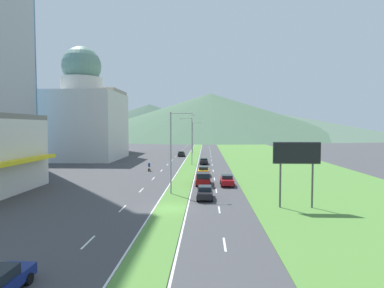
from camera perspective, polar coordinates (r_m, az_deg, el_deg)
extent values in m
plane|color=#424244|center=(34.79, -3.78, -11.34)|extent=(600.00, 600.00, 0.00)
cube|color=#518438|center=(93.96, 0.24, -2.19)|extent=(3.20, 240.00, 0.06)
cube|color=#518438|center=(95.39, 12.71, -2.19)|extent=(24.00, 240.00, 0.06)
cube|color=silver|center=(26.48, -17.83, -16.14)|extent=(0.16, 2.80, 0.01)
cube|color=silver|center=(35.57, -12.15, -11.07)|extent=(0.16, 2.80, 0.01)
cube|color=silver|center=(45.02, -8.92, -8.04)|extent=(0.16, 2.80, 0.01)
cube|color=silver|center=(54.64, -6.84, -6.05)|extent=(0.16, 2.80, 0.01)
cube|color=silver|center=(64.35, -5.40, -4.66)|extent=(0.16, 2.80, 0.01)
cube|color=silver|center=(74.12, -4.34, -3.63)|extent=(0.16, 2.80, 0.01)
cube|color=silver|center=(83.93, -3.53, -2.84)|extent=(0.16, 2.80, 0.01)
cube|color=silver|center=(93.77, -2.89, -2.22)|extent=(0.16, 2.80, 0.01)
cube|color=silver|center=(103.62, -2.37, -1.71)|extent=(0.16, 2.80, 0.01)
cube|color=silver|center=(113.49, -1.94, -1.30)|extent=(0.16, 2.80, 0.01)
cube|color=silver|center=(123.37, -1.58, -0.94)|extent=(0.16, 2.80, 0.01)
cube|color=silver|center=(133.26, -1.28, -0.65)|extent=(0.16, 2.80, 0.01)
cube|color=silver|center=(143.15, -1.01, -0.39)|extent=(0.16, 2.80, 0.01)
cube|color=silver|center=(153.05, -0.78, -0.16)|extent=(0.16, 2.80, 0.01)
cube|color=silver|center=(25.01, 5.77, -17.18)|extent=(0.16, 2.80, 0.01)
cube|color=silver|center=(34.49, 4.82, -11.46)|extent=(0.16, 2.80, 0.01)
cube|color=silver|center=(44.16, 4.30, -8.23)|extent=(0.16, 2.80, 0.01)
cube|color=silver|center=(53.94, 3.97, -6.16)|extent=(0.16, 2.80, 0.01)
cube|color=silver|center=(63.76, 3.75, -4.73)|extent=(0.16, 2.80, 0.01)
cube|color=silver|center=(73.61, 3.58, -3.68)|extent=(0.16, 2.80, 0.01)
cube|color=silver|center=(83.48, 3.46, -2.88)|extent=(0.16, 2.80, 0.01)
cube|color=silver|center=(93.36, 3.36, -2.24)|extent=(0.16, 2.80, 0.01)
cube|color=silver|center=(103.26, 3.28, -1.73)|extent=(0.16, 2.80, 0.01)
cube|color=silver|center=(113.16, 3.22, -1.31)|extent=(0.16, 2.80, 0.01)
cube|color=silver|center=(123.06, 3.16, -0.96)|extent=(0.16, 2.80, 0.01)
cube|color=silver|center=(132.97, 3.11, -0.66)|extent=(0.16, 2.80, 0.01)
cube|color=silver|center=(142.88, 3.07, -0.40)|extent=(0.16, 2.80, 0.01)
cube|color=silver|center=(152.80, 3.04, -0.17)|extent=(0.16, 2.80, 0.01)
cube|color=silver|center=(94.05, -0.82, -2.20)|extent=(0.16, 240.00, 0.01)
cube|color=silver|center=(93.91, 1.31, -2.21)|extent=(0.16, 240.00, 0.01)
cube|color=yellow|center=(44.50, -29.81, -2.91)|extent=(2.82, 19.17, 0.61)
cube|color=silver|center=(90.57, -18.71, 2.98)|extent=(19.73, 19.73, 17.51)
cylinder|color=beige|center=(91.22, -18.83, 9.76)|extent=(10.57, 10.57, 4.03)
sphere|color=slate|center=(91.96, -18.88, 12.87)|extent=(10.07, 10.07, 10.07)
cube|color=#9E9384|center=(112.58, -16.46, 3.82)|extent=(16.45, 16.45, 20.73)
cone|color=#3D5647|center=(300.40, -7.49, 4.18)|extent=(178.75, 178.75, 29.20)
cone|color=#47664C|center=(266.57, 3.28, 5.06)|extent=(224.26, 224.26, 35.84)
cone|color=#516B56|center=(285.44, 13.77, 3.34)|extent=(214.78, 214.78, 20.83)
cylinder|color=#99999E|center=(41.40, -3.74, -1.65)|extent=(0.18, 0.18, 10.50)
cylinder|color=#99999E|center=(41.17, -1.80, 5.44)|extent=(2.83, 0.12, 0.10)
ellipsoid|color=silver|center=(41.09, 0.18, 5.16)|extent=(0.56, 0.28, 0.20)
cylinder|color=#99999E|center=(72.69, -0.01, 0.45)|extent=(0.18, 0.18, 10.64)
cylinder|color=#99999E|center=(72.83, -1.07, 4.52)|extent=(2.72, 0.35, 0.10)
ellipsoid|color=silver|center=(73.05, -2.13, 4.36)|extent=(0.56, 0.28, 0.20)
cylinder|color=#99999E|center=(104.22, 0.11, 1.09)|extent=(0.18, 0.18, 10.10)
cylinder|color=#99999E|center=(104.23, 0.90, 3.79)|extent=(2.87, 0.33, 0.10)
ellipsoid|color=silver|center=(104.31, 1.68, 3.67)|extent=(0.56, 0.28, 0.20)
cylinder|color=#4C4C51|center=(35.87, 15.28, -7.06)|extent=(0.20, 0.20, 4.82)
cylinder|color=#4C4C51|center=(36.75, 20.44, -6.90)|extent=(0.20, 0.20, 4.82)
cube|color=black|center=(35.75, 18.02, -1.52)|extent=(4.80, 0.16, 2.12)
cube|color=#4C4C51|center=(35.86, 17.97, -1.51)|extent=(5.00, 0.08, 2.32)
cube|color=black|center=(94.22, -1.88, -1.78)|extent=(1.79, 4.01, 0.73)
cube|color=black|center=(94.01, -1.89, -1.43)|extent=(1.54, 1.76, 0.45)
cylinder|color=black|center=(95.55, -2.34, -1.93)|extent=(0.22, 0.64, 0.64)
cylinder|color=black|center=(95.42, -1.31, -1.94)|extent=(0.22, 0.64, 0.64)
cylinder|color=black|center=(93.09, -2.47, -2.06)|extent=(0.22, 0.64, 0.64)
cylinder|color=black|center=(92.96, -1.41, -2.07)|extent=(0.22, 0.64, 0.64)
cube|color=yellow|center=(57.16, 2.05, -4.93)|extent=(1.86, 4.22, 0.74)
cube|color=black|center=(57.24, 2.05, -4.27)|extent=(1.60, 1.86, 0.55)
cylinder|color=black|center=(55.92, 2.95, -5.50)|extent=(0.22, 0.64, 0.64)
cylinder|color=black|center=(55.93, 1.12, -5.49)|extent=(0.22, 0.64, 0.64)
cylinder|color=black|center=(58.51, 2.93, -5.12)|extent=(0.22, 0.64, 0.64)
cylinder|color=black|center=(58.52, 1.18, -5.11)|extent=(0.22, 0.64, 0.64)
cube|color=maroon|center=(47.99, 6.20, -6.51)|extent=(1.79, 4.13, 0.72)
cube|color=black|center=(48.06, 6.19, -5.74)|extent=(1.54, 1.82, 0.53)
cylinder|color=black|center=(46.86, 7.35, -7.20)|extent=(0.22, 0.64, 0.64)
cylinder|color=black|center=(46.75, 5.23, -7.21)|extent=(0.22, 0.64, 0.64)
cylinder|color=black|center=(49.37, 7.10, -6.67)|extent=(0.22, 0.64, 0.64)
cylinder|color=black|center=(49.27, 5.09, -6.68)|extent=(0.22, 0.64, 0.64)
cube|color=black|center=(39.15, 2.28, -8.70)|extent=(1.78, 4.22, 0.69)
cube|color=black|center=(39.20, 2.28, -7.78)|extent=(1.53, 1.86, 0.53)
cylinder|color=black|center=(37.95, 3.58, -9.62)|extent=(0.22, 0.64, 0.64)
cylinder|color=black|center=(37.96, 0.96, -9.61)|extent=(0.22, 0.64, 0.64)
cylinder|color=black|center=(40.51, 3.51, -8.80)|extent=(0.22, 0.64, 0.64)
cylinder|color=black|center=(40.51, 1.06, -8.80)|extent=(0.22, 0.64, 0.64)
cylinder|color=black|center=(21.17, -26.78, -20.45)|extent=(0.22, 0.64, 0.64)
cube|color=black|center=(74.79, 2.10, -3.09)|extent=(1.80, 4.27, 0.61)
cube|color=black|center=(74.91, 2.11, -2.68)|extent=(1.55, 1.88, 0.44)
cylinder|color=black|center=(73.51, 2.77, -3.44)|extent=(0.22, 0.64, 0.64)
cylinder|color=black|center=(73.52, 1.42, -3.43)|extent=(0.22, 0.64, 0.64)
cylinder|color=black|center=(76.14, 2.76, -3.21)|extent=(0.22, 0.64, 0.64)
cylinder|color=black|center=(76.15, 1.46, -3.21)|extent=(0.22, 0.64, 0.64)
cube|color=maroon|center=(48.53, 1.99, -6.24)|extent=(2.00, 5.40, 0.80)
cube|color=black|center=(46.82, 1.97, -5.59)|extent=(1.84, 2.00, 0.80)
cube|color=maroon|center=(49.52, 3.09, -5.33)|extent=(0.10, 3.20, 0.44)
cube|color=maroon|center=(49.54, 0.91, -5.32)|extent=(0.10, 3.20, 0.44)
cube|color=maroon|center=(51.05, 2.01, -5.07)|extent=(1.84, 0.10, 0.44)
cylinder|color=black|center=(47.00, 3.14, -7.04)|extent=(0.26, 0.80, 0.80)
cylinder|color=black|center=(47.02, 0.79, -7.04)|extent=(0.26, 0.80, 0.80)
cylinder|color=black|center=(50.19, 3.10, -6.39)|extent=(0.26, 0.80, 0.80)
cylinder|color=black|center=(50.21, 0.90, -6.39)|extent=(0.26, 0.80, 0.80)
cylinder|color=black|center=(64.50, -7.43, -4.39)|extent=(0.10, 0.60, 0.60)
cylinder|color=black|center=(63.13, -7.65, -4.56)|extent=(0.12, 0.60, 0.60)
cube|color=#C6842D|center=(63.79, -7.54, -4.32)|extent=(0.20, 1.12, 0.25)
ellipsoid|color=#C6842D|center=(63.94, -7.51, -3.98)|extent=(0.24, 0.44, 0.24)
cube|color=navy|center=(63.61, -7.56, -3.68)|extent=(0.36, 0.28, 0.70)
sphere|color=silver|center=(63.60, -7.56, -3.26)|extent=(0.26, 0.26, 0.26)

